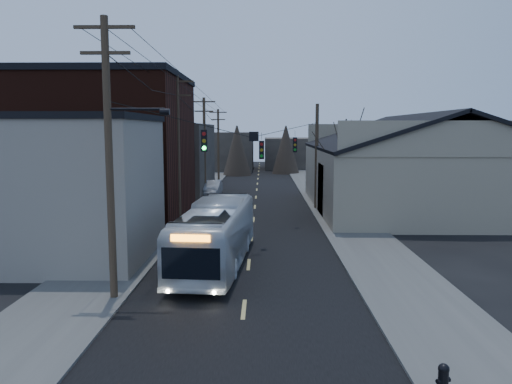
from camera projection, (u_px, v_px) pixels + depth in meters
ground at (241, 332)px, 16.01m from camera, size 160.00×160.00×0.00m
road_surface at (256, 200)px, 45.77m from camera, size 9.00×110.00×0.02m
sidewalk_left at (185, 199)px, 45.86m from camera, size 4.00×110.00×0.12m
sidewalk_right at (326, 200)px, 45.67m from camera, size 4.00×110.00×0.12m
building_clapboard at (67, 190)px, 24.63m from camera, size 8.00×8.00×7.00m
building_brick at (113, 150)px, 35.37m from camera, size 10.00×12.00×10.00m
building_left_far at (165, 158)px, 51.43m from camera, size 9.00×14.00×7.00m
warehouse at (415, 176)px, 40.29m from camera, size 16.16×20.60×7.73m
building_far_left at (222, 151)px, 80.21m from camera, size 10.00×12.00×6.00m
building_far_right at (300, 153)px, 85.05m from camera, size 12.00×14.00×5.00m
bare_tree at (345, 170)px, 35.31m from camera, size 0.40×0.40×7.20m
utility_lines at (215, 149)px, 39.39m from camera, size 11.24×45.28×10.50m
bus at (216, 235)px, 23.64m from camera, size 3.35×11.00×3.02m
parked_car at (213, 188)px, 49.13m from camera, size 1.66×4.47×1.46m
fire_hydrant at (443, 378)px, 11.95m from camera, size 0.38×0.27×0.79m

